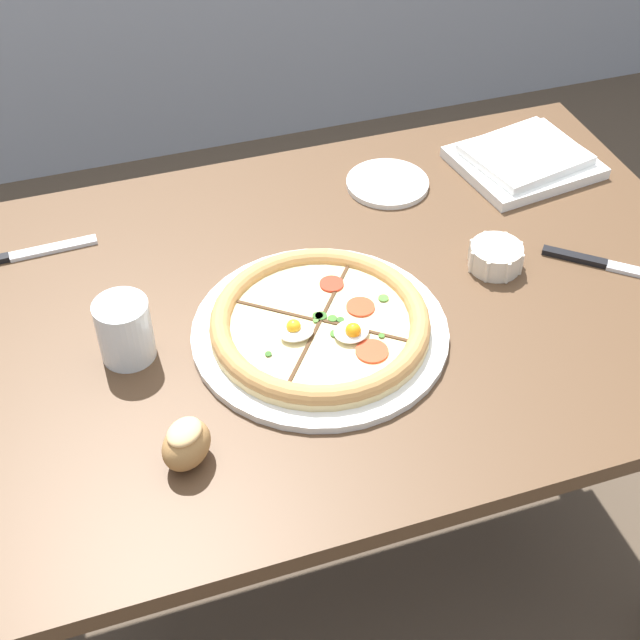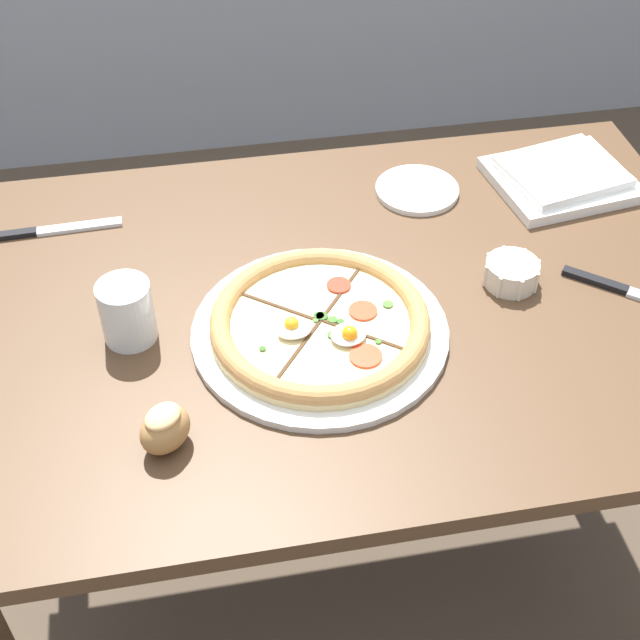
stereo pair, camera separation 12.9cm
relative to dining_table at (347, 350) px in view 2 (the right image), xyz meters
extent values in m
plane|color=brown|center=(0.00, 0.00, -0.66)|extent=(12.00, 12.00, 0.00)
cube|color=#513823|center=(0.00, 0.00, 0.10)|extent=(1.23, 0.84, 0.03)
cube|color=#513823|center=(-0.57, 0.37, -0.29)|extent=(0.06, 0.06, 0.74)
cube|color=#513823|center=(0.57, 0.37, -0.29)|extent=(0.06, 0.06, 0.74)
cylinder|color=white|center=(-0.06, -0.07, 0.12)|extent=(0.38, 0.38, 0.01)
cylinder|color=#E5C684|center=(-0.06, -0.07, 0.13)|extent=(0.32, 0.32, 0.01)
cylinder|color=beige|center=(-0.06, -0.07, 0.14)|extent=(0.27, 0.27, 0.00)
torus|color=tan|center=(-0.06, -0.07, 0.14)|extent=(0.32, 0.32, 0.03)
cube|color=#472D19|center=(-0.11, -0.03, 0.14)|extent=(0.11, 0.09, 0.00)
cube|color=#472D19|center=(-0.10, -0.13, 0.14)|extent=(0.09, 0.11, 0.00)
cube|color=#472D19|center=(0.00, -0.11, 0.14)|extent=(0.11, 0.09, 0.00)
cube|color=#472D19|center=(-0.02, -0.02, 0.14)|extent=(0.09, 0.11, 0.00)
cylinder|color=red|center=(0.01, -0.06, 0.14)|extent=(0.04, 0.04, 0.00)
cylinder|color=red|center=(-0.02, 0.00, 0.14)|extent=(0.04, 0.04, 0.00)
cylinder|color=red|center=(-0.01, -0.15, 0.14)|extent=(0.05, 0.05, 0.00)
ellipsoid|color=white|center=(-0.03, -0.11, 0.15)|extent=(0.07, 0.06, 0.01)
sphere|color=orange|center=(-0.02, -0.12, 0.15)|extent=(0.02, 0.02, 0.02)
ellipsoid|color=white|center=(-0.10, -0.09, 0.15)|extent=(0.05, 0.04, 0.01)
sphere|color=#F4AD1E|center=(-0.10, -0.08, 0.15)|extent=(0.02, 0.02, 0.02)
cylinder|color=#2D5B1E|center=(-0.03, -0.08, 0.14)|extent=(0.01, 0.01, 0.00)
cylinder|color=#477A2D|center=(0.05, -0.06, 0.14)|extent=(0.02, 0.02, 0.00)
cylinder|color=#2D5B1E|center=(-0.15, -0.11, 0.14)|extent=(0.01, 0.01, 0.00)
cylinder|color=#2D5B1E|center=(-0.05, -0.06, 0.14)|extent=(0.02, 0.02, 0.00)
cylinder|color=#386B23|center=(-0.05, -0.10, 0.14)|extent=(0.02, 0.02, 0.00)
cylinder|color=#386B23|center=(0.01, -0.13, 0.14)|extent=(0.01, 0.01, 0.00)
cylinder|color=#386B23|center=(-0.04, -0.07, 0.14)|extent=(0.01, 0.01, 0.00)
cylinder|color=#477A2D|center=(-0.06, -0.07, 0.14)|extent=(0.01, 0.01, 0.00)
cylinder|color=#2D5B1E|center=(-0.06, -0.06, 0.14)|extent=(0.02, 0.02, 0.00)
cylinder|color=silver|center=(0.26, -0.01, 0.13)|extent=(0.08, 0.08, 0.04)
cylinder|color=#AD1423|center=(0.26, -0.01, 0.14)|extent=(0.07, 0.07, 0.02)
cylinder|color=silver|center=(0.30, -0.01, 0.13)|extent=(0.01, 0.01, 0.04)
cylinder|color=silver|center=(0.29, 0.02, 0.13)|extent=(0.01, 0.01, 0.04)
cylinder|color=silver|center=(0.26, 0.03, 0.13)|extent=(0.01, 0.01, 0.04)
cylinder|color=silver|center=(0.23, 0.02, 0.13)|extent=(0.01, 0.01, 0.04)
cylinder|color=silver|center=(0.21, -0.01, 0.13)|extent=(0.01, 0.01, 0.04)
cylinder|color=silver|center=(0.23, -0.04, 0.13)|extent=(0.01, 0.01, 0.04)
cylinder|color=silver|center=(0.26, -0.05, 0.13)|extent=(0.01, 0.01, 0.04)
cylinder|color=silver|center=(0.29, -0.04, 0.13)|extent=(0.01, 0.01, 0.04)
cube|color=white|center=(0.43, 0.23, 0.12)|extent=(0.26, 0.23, 0.02)
cube|color=white|center=(0.43, 0.23, 0.14)|extent=(0.22, 0.20, 0.02)
ellipsoid|color=#B27F47|center=(-0.29, -0.24, 0.14)|extent=(0.09, 0.09, 0.06)
ellipsoid|color=#EAB775|center=(-0.29, -0.24, 0.17)|extent=(0.07, 0.06, 0.02)
cube|color=silver|center=(-0.41, 0.25, 0.12)|extent=(0.14, 0.03, 0.01)
cube|color=black|center=(-0.53, 0.25, 0.12)|extent=(0.10, 0.02, 0.01)
cube|color=black|center=(0.39, -0.03, 0.12)|extent=(0.09, 0.08, 0.01)
cylinder|color=white|center=(-0.33, -0.02, 0.16)|extent=(0.08, 0.08, 0.10)
cylinder|color=silver|center=(-0.33, -0.02, 0.14)|extent=(0.07, 0.07, 0.05)
cylinder|color=white|center=(0.18, 0.25, 0.12)|extent=(0.15, 0.15, 0.01)
camera|label=1|loc=(-0.35, -0.97, 1.03)|focal=50.00mm
camera|label=2|loc=(-0.23, -1.00, 1.03)|focal=50.00mm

